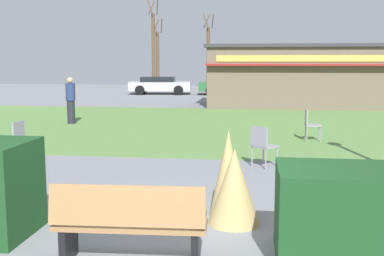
# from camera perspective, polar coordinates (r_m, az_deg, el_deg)

# --- Properties ---
(lawn_patch) EXTENTS (36.00, 12.00, 0.01)m
(lawn_patch) POSITION_cam_1_polar(r_m,az_deg,el_deg) (16.96, 4.02, 0.35)
(lawn_patch) COLOR #5B8442
(lawn_patch) RESTS_ON ground_plane
(park_bench) EXTENTS (1.72, 0.61, 0.95)m
(park_bench) POSITION_cam_1_polar(r_m,az_deg,el_deg) (5.42, -7.45, -11.28)
(park_bench) COLOR #9E7547
(park_bench) RESTS_ON ground_plane
(ornamental_grass_behind_left) EXTENTS (0.73, 0.73, 1.07)m
(ornamental_grass_behind_left) POSITION_cam_1_polar(r_m,az_deg,el_deg) (6.69, 5.09, -6.98)
(ornamental_grass_behind_left) COLOR tan
(ornamental_grass_behind_left) RESTS_ON ground_plane
(ornamental_grass_behind_right) EXTENTS (0.59, 0.59, 0.94)m
(ornamental_grass_behind_right) POSITION_cam_1_polar(r_m,az_deg,el_deg) (7.07, 4.83, -6.72)
(ornamental_grass_behind_right) COLOR tan
(ornamental_grass_behind_right) RESTS_ON ground_plane
(ornamental_grass_behind_center) EXTENTS (0.60, 0.60, 1.00)m
(ornamental_grass_behind_center) POSITION_cam_1_polar(r_m,az_deg,el_deg) (6.47, 13.11, -8.03)
(ornamental_grass_behind_center) COLOR tan
(ornamental_grass_behind_center) RESTS_ON ground_plane
(ornamental_grass_behind_far) EXTENTS (0.55, 0.55, 1.29)m
(ornamental_grass_behind_far) POSITION_cam_1_polar(r_m,az_deg,el_deg) (6.98, 4.36, -5.43)
(ornamental_grass_behind_far) COLOR tan
(ornamental_grass_behind_far) RESTS_ON ground_plane
(food_kiosk) EXTENTS (9.26, 4.04, 3.07)m
(food_kiosk) POSITION_cam_1_polar(r_m,az_deg,el_deg) (24.37, 12.81, 6.14)
(food_kiosk) COLOR #6B5B4C
(food_kiosk) RESTS_ON ground_plane
(cafe_chair_west) EXTENTS (0.62, 0.62, 0.89)m
(cafe_chair_west) POSITION_cam_1_polar(r_m,az_deg,el_deg) (10.28, 8.40, -1.79)
(cafe_chair_west) COLOR gray
(cafe_chair_west) RESTS_ON ground_plane
(cafe_chair_east) EXTENTS (0.45, 0.45, 0.89)m
(cafe_chair_east) POSITION_cam_1_polar(r_m,az_deg,el_deg) (13.99, 13.98, 0.66)
(cafe_chair_east) COLOR gray
(cafe_chair_east) RESTS_ON ground_plane
(cafe_chair_center) EXTENTS (0.48, 0.48, 0.89)m
(cafe_chair_center) POSITION_cam_1_polar(r_m,az_deg,el_deg) (11.78, -20.50, -0.97)
(cafe_chair_center) COLOR gray
(cafe_chair_center) RESTS_ON ground_plane
(person_strolling) EXTENTS (0.34, 0.34, 1.69)m
(person_strolling) POSITION_cam_1_polar(r_m,az_deg,el_deg) (17.83, -14.34, 3.26)
(person_strolling) COLOR #23232D
(person_strolling) RESTS_ON ground_plane
(parked_car_west_slot) EXTENTS (4.36, 2.38, 1.20)m
(parked_car_west_slot) POSITION_cam_1_polar(r_m,az_deg,el_deg) (33.01, -3.88, 5.19)
(parked_car_west_slot) COLOR #B7BABF
(parked_car_west_slot) RESTS_ON ground_plane
(parked_car_center_slot) EXTENTS (4.27, 2.20, 1.20)m
(parked_car_center_slot) POSITION_cam_1_polar(r_m,az_deg,el_deg) (32.41, 4.55, 5.13)
(parked_car_center_slot) COLOR #2D6638
(parked_car_center_slot) RESTS_ON ground_plane
(parked_car_east_slot) EXTENTS (4.32, 2.30, 1.20)m
(parked_car_east_slot) POSITION_cam_1_polar(r_m,az_deg,el_deg) (32.68, 15.40, 4.90)
(parked_car_east_slot) COLOR maroon
(parked_car_east_slot) RESTS_ON ground_plane
(tree_left_bg) EXTENTS (0.91, 0.96, 5.99)m
(tree_left_bg) POSITION_cam_1_polar(r_m,az_deg,el_deg) (38.78, 1.96, 8.56)
(tree_left_bg) COLOR brown
(tree_left_bg) RESTS_ON ground_plane
(tree_right_bg) EXTENTS (0.91, 0.96, 7.16)m
(tree_right_bg) POSITION_cam_1_polar(r_m,az_deg,el_deg) (39.66, -4.65, 9.37)
(tree_right_bg) COLOR brown
(tree_right_bg) RESTS_ON ground_plane
(tree_center_bg) EXTENTS (0.91, 0.96, 5.70)m
(tree_center_bg) POSITION_cam_1_polar(r_m,az_deg,el_deg) (39.74, -4.14, 8.32)
(tree_center_bg) COLOR brown
(tree_center_bg) RESTS_ON ground_plane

